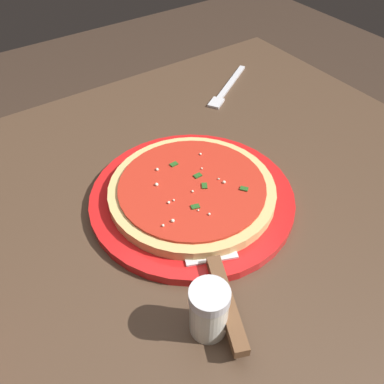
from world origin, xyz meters
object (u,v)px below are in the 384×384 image
(fork, at_px, (227,88))
(pizza, at_px, (192,190))
(pizza_server, at_px, (218,276))
(parmesan_shaker, at_px, (209,311))
(serving_plate, at_px, (192,198))

(fork, bearing_deg, pizza, -136.88)
(pizza_server, relative_size, parmesan_shaker, 2.97)
(fork, height_order, parmesan_shaker, parmesan_shaker)
(serving_plate, bearing_deg, fork, 43.12)
(pizza, xyz_separation_m, parmesan_shaker, (-0.10, -0.19, 0.01))
(pizza, relative_size, fork, 1.51)
(pizza_server, bearing_deg, pizza, 67.39)
(pizza_server, height_order, fork, pizza_server)
(pizza_server, height_order, parmesan_shaker, parmesan_shaker)
(pizza, bearing_deg, fork, 43.12)
(serving_plate, xyz_separation_m, fork, (0.25, 0.24, -0.00))
(serving_plate, relative_size, pizza_server, 1.42)
(pizza, distance_m, fork, 0.35)
(serving_plate, distance_m, pizza, 0.02)
(pizza_server, bearing_deg, serving_plate, 67.39)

